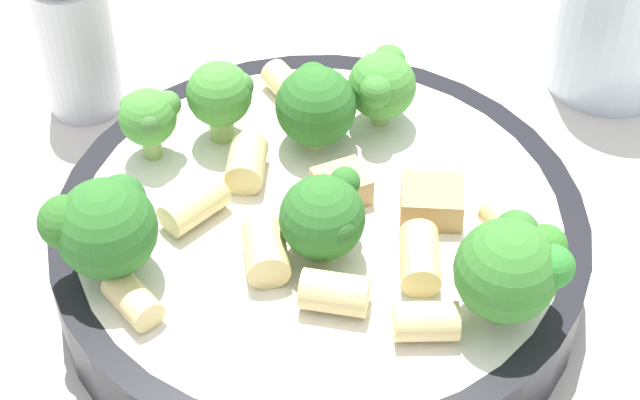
# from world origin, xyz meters

# --- Properties ---
(ground_plane) EXTENTS (2.00, 2.00, 0.00)m
(ground_plane) POSITION_xyz_m (0.00, 0.00, 0.00)
(ground_plane) COLOR beige
(pasta_bowl) EXTENTS (0.22, 0.22, 0.04)m
(pasta_bowl) POSITION_xyz_m (0.00, 0.00, 0.02)
(pasta_bowl) COLOR black
(pasta_bowl) RESTS_ON ground_plane
(broccoli_floret_0) EXTENTS (0.04, 0.04, 0.04)m
(broccoli_floret_0) POSITION_xyz_m (0.07, -0.05, 0.06)
(broccoli_floret_0) COLOR #93B766
(broccoli_floret_0) RESTS_ON pasta_bowl
(broccoli_floret_1) EXTENTS (0.03, 0.03, 0.04)m
(broccoli_floret_1) POSITION_xyz_m (0.02, 0.01, 0.06)
(broccoli_floret_1) COLOR #84AD60
(broccoli_floret_1) RESTS_ON pasta_bowl
(broccoli_floret_2) EXTENTS (0.04, 0.04, 0.05)m
(broccoli_floret_2) POSITION_xyz_m (-0.00, 0.09, 0.06)
(broccoli_floret_2) COLOR #9EC175
(broccoli_floret_2) RESTS_ON pasta_bowl
(broccoli_floret_3) EXTENTS (0.03, 0.03, 0.03)m
(broccoli_floret_3) POSITION_xyz_m (0.01, -0.08, 0.06)
(broccoli_floret_3) COLOR #93B766
(broccoli_floret_3) RESTS_ON pasta_bowl
(broccoli_floret_4) EXTENTS (0.04, 0.03, 0.04)m
(broccoli_floret_4) POSITION_xyz_m (-0.07, -0.02, 0.06)
(broccoli_floret_4) COLOR #93B766
(broccoli_floret_4) RESTS_ON pasta_bowl
(broccoli_floret_5) EXTENTS (0.03, 0.03, 0.04)m
(broccoli_floret_5) POSITION_xyz_m (-0.01, -0.07, 0.06)
(broccoli_floret_5) COLOR #93B766
(broccoli_floret_5) RESTS_ON pasta_bowl
(broccoli_floret_6) EXTENTS (0.04, 0.04, 0.04)m
(broccoli_floret_6) POSITION_xyz_m (-0.04, -0.03, 0.06)
(broccoli_floret_6) COLOR #9EC175
(broccoli_floret_6) RESTS_ON pasta_bowl
(rigatoni_0) EXTENTS (0.03, 0.03, 0.02)m
(rigatoni_0) POSITION_xyz_m (-0.00, -0.04, 0.04)
(rigatoni_0) COLOR #E0C67F
(rigatoni_0) RESTS_ON pasta_bowl
(rigatoni_1) EXTENTS (0.03, 0.03, 0.02)m
(rigatoni_1) POSITION_xyz_m (0.03, 0.00, 0.05)
(rigatoni_1) COLOR #E0C67F
(rigatoni_1) RESTS_ON pasta_bowl
(rigatoni_2) EXTENTS (0.02, 0.03, 0.01)m
(rigatoni_2) POSITION_xyz_m (0.08, -0.03, 0.04)
(rigatoni_2) COLOR #E0C67F
(rigatoni_2) RESTS_ON pasta_bowl
(rigatoni_3) EXTENTS (0.03, 0.03, 0.02)m
(rigatoni_3) POSITION_xyz_m (0.00, 0.05, 0.04)
(rigatoni_3) COLOR #E0C67F
(rigatoni_3) RESTS_ON pasta_bowl
(rigatoni_4) EXTENTS (0.03, 0.03, 0.02)m
(rigatoni_4) POSITION_xyz_m (0.03, 0.03, 0.04)
(rigatoni_4) COLOR #E0C67F
(rigatoni_4) RESTS_ON pasta_bowl
(rigatoni_5) EXTENTS (0.02, 0.02, 0.01)m
(rigatoni_5) POSITION_xyz_m (-0.04, 0.07, 0.04)
(rigatoni_5) COLOR #E0C67F
(rigatoni_5) RESTS_ON pasta_bowl
(rigatoni_6) EXTENTS (0.02, 0.03, 0.01)m
(rigatoni_6) POSITION_xyz_m (-0.05, -0.06, 0.04)
(rigatoni_6) COLOR #E0C67F
(rigatoni_6) RESTS_ON pasta_bowl
(rigatoni_7) EXTENTS (0.03, 0.03, 0.02)m
(rigatoni_7) POSITION_xyz_m (0.02, 0.07, 0.04)
(rigatoni_7) COLOR #E0C67F
(rigatoni_7) RESTS_ON pasta_bowl
(rigatoni_8) EXTENTS (0.03, 0.02, 0.01)m
(rigatoni_8) POSITION_xyz_m (0.03, -0.04, 0.04)
(rigatoni_8) COLOR #E0C67F
(rigatoni_8) RESTS_ON pasta_bowl
(chicken_chunk_0) EXTENTS (0.03, 0.03, 0.01)m
(chicken_chunk_0) POSITION_xyz_m (-0.01, 0.00, 0.04)
(chicken_chunk_0) COLOR tan
(chicken_chunk_0) RESTS_ON pasta_bowl
(chicken_chunk_1) EXTENTS (0.03, 0.03, 0.01)m
(chicken_chunk_1) POSITION_xyz_m (-0.03, 0.04, 0.04)
(chicken_chunk_1) COLOR tan
(chicken_chunk_1) RESTS_ON pasta_bowl
(drinking_glass) EXTENTS (0.07, 0.07, 0.09)m
(drinking_glass) POSITION_xyz_m (-0.20, 0.04, 0.04)
(drinking_glass) COLOR silver
(drinking_glass) RESTS_ON ground_plane
(pepper_shaker) EXTENTS (0.04, 0.04, 0.10)m
(pepper_shaker) POSITION_xyz_m (-0.02, -0.17, 0.05)
(pepper_shaker) COLOR silver
(pepper_shaker) RESTS_ON ground_plane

